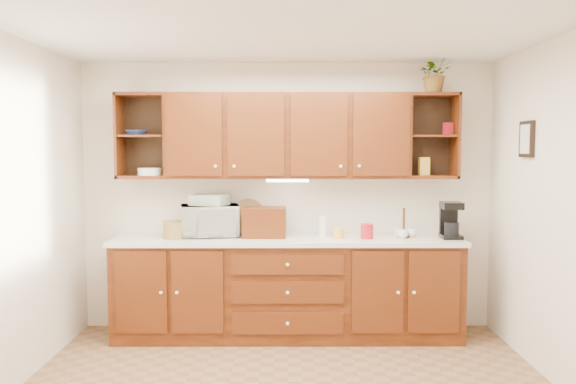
{
  "coord_description": "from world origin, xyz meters",
  "views": [
    {
      "loc": [
        -0.01,
        -3.75,
        1.77
      ],
      "look_at": [
        0.0,
        1.15,
        1.39
      ],
      "focal_mm": 35.0,
      "sensor_mm": 36.0,
      "label": 1
    }
  ],
  "objects_px": {
    "coffee_maker": "(451,221)",
    "potted_plant": "(435,74)",
    "microwave": "(210,221)",
    "bread_box": "(264,222)"
  },
  "relations": [
    {
      "from": "potted_plant",
      "to": "microwave",
      "type": "bearing_deg",
      "value": 179.33
    },
    {
      "from": "bread_box",
      "to": "coffee_maker",
      "type": "distance_m",
      "value": 1.74
    },
    {
      "from": "coffee_maker",
      "to": "potted_plant",
      "type": "bearing_deg",
      "value": 151.24
    },
    {
      "from": "bread_box",
      "to": "potted_plant",
      "type": "relative_size",
      "value": 1.15
    },
    {
      "from": "coffee_maker",
      "to": "bread_box",
      "type": "bearing_deg",
      "value": -178.46
    },
    {
      "from": "bread_box",
      "to": "potted_plant",
      "type": "bearing_deg",
      "value": 3.43
    },
    {
      "from": "coffee_maker",
      "to": "potted_plant",
      "type": "relative_size",
      "value": 0.97
    },
    {
      "from": "coffee_maker",
      "to": "potted_plant",
      "type": "height_order",
      "value": "potted_plant"
    },
    {
      "from": "coffee_maker",
      "to": "potted_plant",
      "type": "distance_m",
      "value": 1.37
    },
    {
      "from": "microwave",
      "to": "coffee_maker",
      "type": "relative_size",
      "value": 1.59
    }
  ]
}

